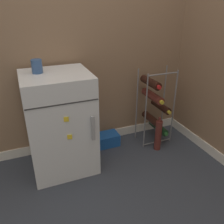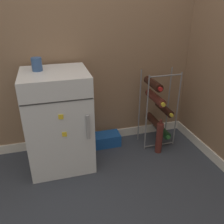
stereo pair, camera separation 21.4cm
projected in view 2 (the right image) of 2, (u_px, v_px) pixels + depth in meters
The scene contains 7 objects.
ground_plane at pixel (117, 175), 2.01m from camera, with size 14.00×14.00×0.00m, color #333842.
wall_back at pixel (98, 13), 2.02m from camera, with size 6.82×0.07×2.50m.
mini_fridge at pixel (59, 120), 2.00m from camera, with size 0.52×0.51×0.84m.
wine_rack at pixel (158, 109), 2.31m from camera, with size 0.33×0.33×0.76m.
soda_box at pixel (107, 139), 2.40m from camera, with size 0.26×0.16×0.12m.
fridge_top_cup at pixel (37, 64), 1.82m from camera, with size 0.08×0.08×0.10m.
loose_bottle_floor at pixel (159, 138), 2.25m from camera, with size 0.06×0.06×0.35m.
Camera 2 is at (-0.47, -1.51, 1.35)m, focal length 38.00 mm.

